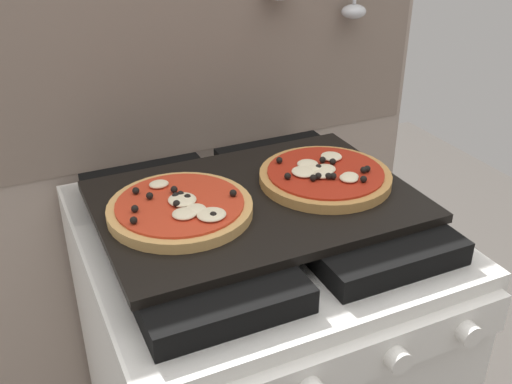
# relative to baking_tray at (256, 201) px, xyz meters

# --- Properties ---
(kitchen_backsplash) EXTENTS (1.10, 0.09, 1.55)m
(kitchen_backsplash) POSITION_rel_baking_tray_xyz_m (0.00, 0.33, -0.12)
(kitchen_backsplash) COLOR gray
(kitchen_backsplash) RESTS_ON ground_plane
(baking_tray) EXTENTS (0.54, 0.38, 0.02)m
(baking_tray) POSITION_rel_baking_tray_xyz_m (0.00, 0.00, 0.00)
(baking_tray) COLOR black
(baking_tray) RESTS_ON stove
(pizza_left) EXTENTS (0.24, 0.24, 0.03)m
(pizza_left) POSITION_rel_baking_tray_xyz_m (-0.14, -0.00, 0.02)
(pizza_left) COLOR tan
(pizza_left) RESTS_ON baking_tray
(pizza_right) EXTENTS (0.24, 0.24, 0.03)m
(pizza_right) POSITION_rel_baking_tray_xyz_m (0.14, -0.00, 0.02)
(pizza_right) COLOR #C18947
(pizza_right) RESTS_ON baking_tray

